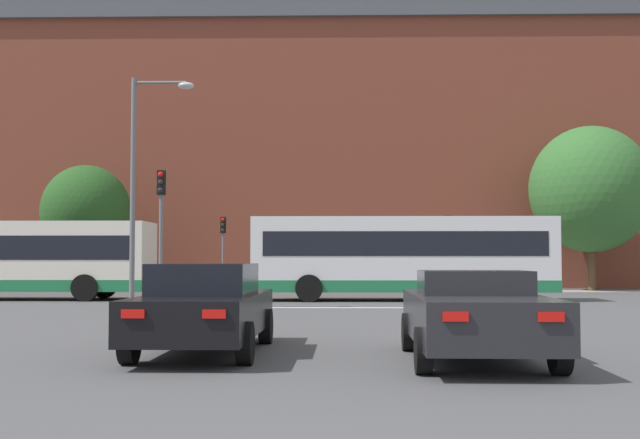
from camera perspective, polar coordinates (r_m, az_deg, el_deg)
stop_line_strip at (r=25.83m, az=0.59°, el=-6.28°), size 8.56×0.30×0.01m
far_pavement at (r=39.27m, az=0.81°, el=-5.10°), size 69.51×2.50×0.01m
brick_civic_building at (r=50.73m, az=-1.91°, el=5.09°), size 44.33×14.57×18.56m
car_saloon_left at (r=13.49m, az=-8.18°, el=-6.18°), size 1.98×4.89×1.48m
car_roadster_right at (r=12.49m, az=10.97°, el=-6.66°), size 2.10×4.58×1.38m
bus_crossing_lead at (r=30.42m, az=5.88°, el=-2.60°), size 11.26×2.70×3.12m
bus_crossing_trailing at (r=33.17m, az=-21.37°, el=-2.57°), size 11.07×2.69×2.98m
traffic_light_far_right at (r=38.91m, az=9.12°, el=-1.44°), size 0.26×0.31×3.65m
traffic_light_near_left at (r=26.37m, az=-11.24°, el=0.28°), size 0.26×0.31×4.43m
traffic_light_far_left at (r=39.38m, az=-6.91°, el=-1.50°), size 0.26×0.31×3.62m
street_lamp_junction at (r=25.61m, az=-12.45°, el=3.61°), size 1.97×0.36×7.23m
pedestrian_waiting at (r=39.67m, az=-3.95°, el=-3.71°), size 0.39×0.46×1.63m
pedestrian_walking_east at (r=38.77m, az=4.70°, el=-3.51°), size 0.46×0.39×1.84m
pedestrian_walking_west at (r=39.57m, az=3.91°, el=-3.70°), size 0.41×0.45×1.65m
tree_by_building at (r=41.96m, az=18.67°, el=2.05°), size 5.97×5.97×8.17m
tree_kerbside at (r=41.16m, az=-16.30°, el=0.54°), size 4.37×4.37×6.20m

